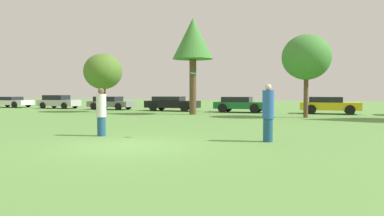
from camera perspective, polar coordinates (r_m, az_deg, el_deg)
name	(u,v)px	position (r m, az deg, el deg)	size (l,w,h in m)	color
ground_plane	(129,146)	(11.76, -9.46, -5.70)	(120.00, 120.00, 0.00)	#5B8E42
person_thrower	(101,112)	(14.57, -13.51, -0.58)	(0.37, 0.37, 1.80)	navy
person_catcher	(268,113)	(12.78, 11.39, -0.72)	(0.38, 0.38, 1.92)	navy
frisbee	(193,73)	(13.39, 0.17, 5.26)	(0.25, 0.25, 0.07)	#19B2D8
tree_0	(103,72)	(31.32, -13.26, 5.33)	(3.08, 3.08, 4.69)	brown
tree_1	(193,40)	(27.48, 0.13, 10.16)	(2.92, 2.92, 6.90)	brown
tree_2	(306,57)	(25.17, 16.85, 7.30)	(3.07, 3.07, 5.26)	brown
parked_car_white	(10,101)	(43.47, -25.71, 0.89)	(4.51, 2.20, 1.10)	silver
parked_car_silver	(58,102)	(39.06, -19.50, 0.93)	(4.05, 1.96, 1.30)	#B2B2B7
parked_car_grey	(110,103)	(35.42, -12.20, 0.80)	(4.15, 2.13, 1.19)	slate
parked_car_black	(172,103)	(32.18, -3.08, 0.74)	(4.59, 2.13, 1.23)	black
parked_car_green	(240,104)	(30.23, 7.20, 0.61)	(4.11, 2.23, 1.23)	#196633
parked_car_yellow	(329,105)	(29.72, 19.94, 0.47)	(4.29, 2.16, 1.26)	gold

